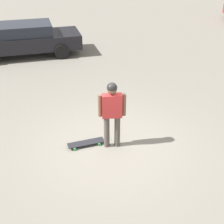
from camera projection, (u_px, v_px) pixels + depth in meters
The scene contains 4 objects.
ground_plane at pixel (112, 146), 7.84m from camera, with size 220.00×220.00×0.00m, color gray.
person at pixel (112, 109), 7.33m from camera, with size 0.66×0.24×1.73m.
skateboard at pixel (86, 143), 7.83m from camera, with size 0.95×0.45×0.08m.
car_parked_near at pixel (25, 39), 13.43m from camera, with size 5.01×2.59×1.37m.
Camera 1 is at (-0.57, -6.38, 4.61)m, focal length 50.00 mm.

